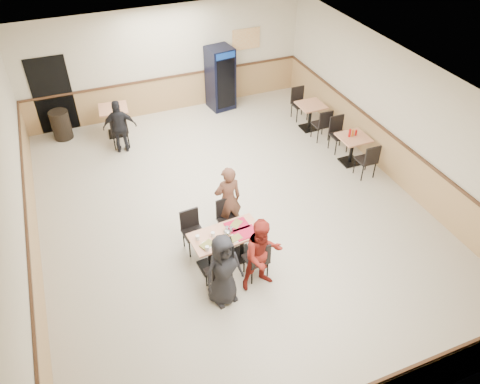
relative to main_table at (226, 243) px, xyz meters
name	(u,v)px	position (x,y,z in m)	size (l,w,h in m)	color
ground	(232,211)	(0.63, 1.33, -0.47)	(10.00, 10.00, 0.00)	beige
room_shell	(259,119)	(2.41, 3.88, 0.10)	(10.00, 10.00, 10.00)	silver
main_table	(226,243)	(0.00, 0.00, 0.00)	(1.38, 0.77, 0.71)	black
main_chairs	(224,245)	(-0.05, 0.00, -0.02)	(1.29, 1.64, 0.90)	black
diner_woman_left	(223,270)	(-0.36, -0.84, 0.26)	(0.72, 0.47, 1.47)	black
diner_woman_right	(263,255)	(0.39, -0.78, 0.28)	(0.74, 0.57, 1.51)	maroon
diner_man_opposite	(228,200)	(0.36, 0.84, 0.30)	(0.57, 0.37, 1.55)	brown
lone_diner	(120,127)	(-1.08, 4.64, 0.23)	(0.83, 0.35, 1.41)	black
tabletop_clutter	(229,234)	(0.05, -0.04, 0.26)	(1.13, 0.63, 0.12)	red
side_table_near	(352,146)	(4.05, 1.98, 0.02)	(0.69, 0.69, 0.74)	black
side_table_near_chair_south	(366,159)	(4.05, 1.38, 0.00)	(0.44, 0.44, 0.94)	black
side_table_near_chair_north	(339,135)	(4.05, 2.57, 0.00)	(0.44, 0.44, 0.94)	black
side_table_far	(310,113)	(3.91, 3.83, 0.02)	(0.69, 0.69, 0.74)	black
side_table_far_chair_south	(321,123)	(3.91, 3.24, -0.01)	(0.43, 0.43, 0.93)	black
side_table_far_chair_north	(300,104)	(3.91, 4.42, -0.01)	(0.43, 0.43, 0.93)	black
condiment_caddy	(352,133)	(4.02, 2.03, 0.36)	(0.23, 0.06, 0.20)	#B10E0C
back_table	(115,117)	(-1.08, 5.53, 0.05)	(0.81, 0.81, 0.79)	black
back_table_chair_lone	(119,129)	(-1.08, 4.90, 0.03)	(0.46, 0.46, 1.00)	black
pepsi_cooler	(220,78)	(2.08, 5.93, 0.44)	(0.77, 0.78, 1.82)	black
trash_bin	(61,125)	(-2.45, 5.88, -0.08)	(0.50, 0.50, 0.78)	black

